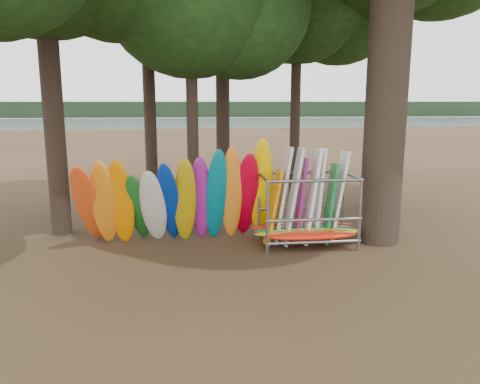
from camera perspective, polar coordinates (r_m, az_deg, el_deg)
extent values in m
plane|color=#47331E|center=(13.46, 0.13, -7.10)|extent=(120.00, 120.00, 0.00)
plane|color=gray|center=(72.84, -5.53, 7.71)|extent=(160.00, 160.00, 0.00)
cube|color=black|center=(122.73, -6.07, 9.98)|extent=(160.00, 4.00, 4.00)
cylinder|color=black|center=(15.68, -22.30, 15.52)|extent=(0.62, 0.62, 11.26)
cylinder|color=black|center=(19.10, -11.19, 16.44)|extent=(0.48, 0.48, 12.10)
cylinder|color=black|center=(19.79, -2.16, 16.69)|extent=(0.56, 0.56, 12.28)
cylinder|color=black|center=(20.22, 6.85, 14.26)|extent=(0.42, 0.42, 10.70)
cylinder|color=black|center=(16.06, -5.90, 12.50)|extent=(0.40, 0.40, 9.23)
cylinder|color=black|center=(18.90, 16.90, 18.58)|extent=(0.50, 0.50, 13.63)
ellipsoid|color=#E64916|center=(14.16, -17.99, -1.50)|extent=(0.98, 1.93, 2.64)
ellipsoid|color=orange|center=(13.98, -16.22, -1.32)|extent=(0.74, 1.27, 2.71)
ellipsoid|color=orange|center=(13.95, -14.32, -1.26)|extent=(0.83, 1.09, 2.68)
ellipsoid|color=#196821|center=(14.13, -12.32, -1.89)|extent=(0.80, 1.68, 2.32)
ellipsoid|color=beige|center=(13.85, -10.52, -1.80)|extent=(0.92, 1.56, 2.46)
ellipsoid|color=#072B9F|center=(13.80, -8.62, -1.29)|extent=(0.86, 1.79, 2.68)
ellipsoid|color=#B2930A|center=(13.78, -6.71, -1.08)|extent=(0.73, 1.23, 2.72)
ellipsoid|color=#911B8B|center=(13.99, -4.82, -0.82)|extent=(0.71, 1.19, 2.74)
ellipsoid|color=#036C7B|center=(13.90, -2.91, -0.41)|extent=(0.81, 1.37, 2.97)
ellipsoid|color=orange|center=(13.98, -1.04, -0.18)|extent=(0.70, 1.23, 3.02)
ellipsoid|color=red|center=(14.20, 0.76, -0.45)|extent=(0.81, 1.56, 2.85)
ellipsoid|color=#FFD000|center=(14.21, 2.62, 0.44)|extent=(0.83, 1.29, 3.24)
ellipsoid|color=red|center=(13.52, 8.68, -5.28)|extent=(2.64, 0.55, 0.24)
ellipsoid|color=#A98D16|center=(13.81, 8.33, -4.92)|extent=(3.21, 0.55, 0.24)
ellipsoid|color=#16632F|center=(14.14, 7.97, -4.54)|extent=(3.12, 0.55, 0.24)
ellipsoid|color=red|center=(14.46, 7.62, -4.17)|extent=(3.21, 0.55, 0.24)
cube|color=orange|center=(13.72, 4.07, -1.89)|extent=(0.53, 0.76, 2.26)
cube|color=silver|center=(13.82, 5.15, -0.45)|extent=(0.59, 0.79, 2.90)
cube|color=silver|center=(13.71, 6.46, -0.57)|extent=(0.60, 0.79, 2.90)
cube|color=#931871|center=(14.02, 7.37, -1.06)|extent=(0.45, 0.76, 2.58)
cube|color=white|center=(13.88, 8.71, -0.57)|extent=(0.54, 0.79, 2.87)
cube|color=white|center=(14.16, 9.58, -0.46)|extent=(0.41, 0.78, 2.84)
cube|color=#197034|center=(14.11, 10.88, -1.41)|extent=(0.43, 0.75, 2.42)
cube|color=white|center=(14.32, 11.78, -0.54)|extent=(0.61, 0.80, 2.75)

